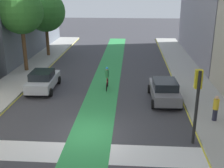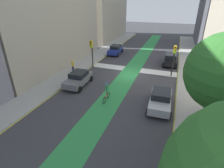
{
  "view_description": "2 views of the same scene",
  "coord_description": "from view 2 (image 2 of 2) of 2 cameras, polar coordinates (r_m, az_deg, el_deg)",
  "views": [
    {
      "loc": [
        2.25,
        -13.88,
        7.79
      ],
      "look_at": [
        0.9,
        5.5,
        1.02
      ],
      "focal_mm": 45.25,
      "sensor_mm": 36.0,
      "label": 1
    },
    {
      "loc": [
        -5.2,
        21.12,
        8.91
      ],
      "look_at": [
        0.49,
        5.37,
        0.94
      ],
      "focal_mm": 28.56,
      "sensor_mm": 36.0,
      "label": 2
    }
  ],
  "objects": [
    {
      "name": "traffic_signal_near_left",
      "position": [
        23.26,
        19.27,
        8.74
      ],
      "size": [
        0.35,
        0.52,
        3.94
      ],
      "color": "black",
      "rests_on": "ground_plane"
    },
    {
      "name": "car_grey_right_far",
      "position": [
        20.52,
        -10.72,
        1.71
      ],
      "size": [
        2.14,
        4.26,
        1.57
      ],
      "color": "slate",
      "rests_on": "ground_plane"
    },
    {
      "name": "ground_plane",
      "position": [
        23.51,
        5.57,
        3.05
      ],
      "size": [
        120.0,
        120.0,
        0.0
      ],
      "primitive_type": "plane",
      "color": "#38383D"
    },
    {
      "name": "sidewalk_right",
      "position": [
        26.18,
        -10.56,
        5.29
      ],
      "size": [
        3.0,
        60.0,
        0.15
      ],
      "primitive_type": "cube",
      "color": "#9E9E99",
      "rests_on": "ground_plane"
    },
    {
      "name": "traffic_signal_near_right",
      "position": [
        24.96,
        -6.52,
        11.05
      ],
      "size": [
        0.35,
        0.52,
        3.94
      ],
      "color": "black",
      "rests_on": "ground_plane"
    },
    {
      "name": "curb_stripe_right",
      "position": [
        25.51,
        -7.61,
        4.79
      ],
      "size": [
        0.16,
        60.0,
        0.01
      ],
      "primitive_type": "cube",
      "color": "yellow",
      "rests_on": "ground_plane"
    },
    {
      "name": "car_silver_left_far",
      "position": [
        16.6,
        15.27,
        -4.81
      ],
      "size": [
        2.13,
        4.26,
        1.57
      ],
      "color": "#B2B7BF",
      "rests_on": "ground_plane"
    },
    {
      "name": "bike_lane_paint",
      "position": [
        23.53,
        5.29,
        3.1
      ],
      "size": [
        2.4,
        60.0,
        0.01
      ],
      "primitive_type": "cube",
      "color": "#2D8C47",
      "rests_on": "ground_plane"
    },
    {
      "name": "pedestrian_sidewalk_right_a",
      "position": [
        24.35,
        -12.46,
        5.74
      ],
      "size": [
        0.34,
        0.34,
        1.57
      ],
      "color": "#262638",
      "rests_on": "sidewalk_right"
    },
    {
      "name": "car_blue_right_near",
      "position": [
        32.35,
        1.1,
        10.93
      ],
      "size": [
        2.17,
        4.27,
        1.57
      ],
      "color": "navy",
      "rests_on": "ground_plane"
    },
    {
      "name": "curb_stripe_left",
      "position": [
        22.94,
        20.2,
        0.95
      ],
      "size": [
        0.16,
        60.0,
        0.01
      ],
      "primitive_type": "cube",
      "color": "yellow",
      "rests_on": "ground_plane"
    },
    {
      "name": "sidewalk_left",
      "position": [
        23.01,
        23.93,
        0.56
      ],
      "size": [
        3.0,
        60.0,
        0.15
      ],
      "primitive_type": "cube",
      "color": "#9E9E99",
      "rests_on": "ground_plane"
    },
    {
      "name": "crosswalk_band",
      "position": [
        25.32,
        6.73,
        4.67
      ],
      "size": [
        12.0,
        1.8,
        0.01
      ],
      "primitive_type": "cube",
      "color": "silver",
      "rests_on": "ground_plane"
    },
    {
      "name": "car_black_left_near",
      "position": [
        28.21,
        18.23,
        7.46
      ],
      "size": [
        2.03,
        4.2,
        1.57
      ],
      "color": "black",
      "rests_on": "ground_plane"
    },
    {
      "name": "cyclist_in_lane",
      "position": [
        17.0,
        -1.77,
        -2.41
      ],
      "size": [
        0.32,
        1.73,
        1.86
      ],
      "color": "black",
      "rests_on": "ground_plane"
    }
  ]
}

